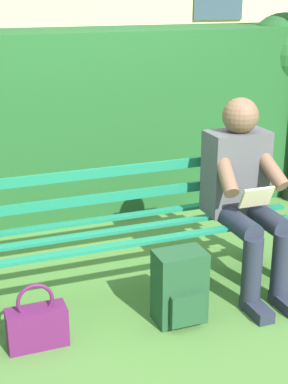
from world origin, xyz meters
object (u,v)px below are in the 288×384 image
park_bench (135,225)px  handbag (37,325)px  backpack (180,288)px  person_seated (245,191)px

park_bench → handbag: bearing=29.7°
backpack → handbag: (0.80, -0.04, -0.09)m
park_bench → backpack: 0.50m
backpack → park_bench: bearing=-75.5°
park_bench → person_seated: bearing=165.9°
park_bench → handbag: 0.85m
handbag → park_bench: bearing=-150.3°
backpack → person_seated: bearing=-153.6°
person_seated → handbag: 1.45m
park_bench → backpack: bearing=104.5°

